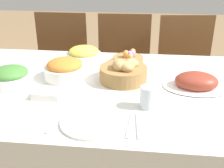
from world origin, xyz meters
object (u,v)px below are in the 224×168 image
object	(u,v)px
egg_basket	(128,59)
carrot_bowl	(65,69)
pineapple_bowl	(84,54)
butter_dish	(47,95)
dinner_plate	(92,122)
chair_far_center	(123,69)
ham_platter	(196,82)
fork	(55,120)
bread_basket	(124,72)
green_salad_bowl	(10,76)
chair_far_right	(186,72)
spoon	(138,125)
chair_far_left	(59,66)
drinking_cup	(148,97)
knife	(130,125)

from	to	relation	value
egg_basket	carrot_bowl	xyz separation A→B (m)	(-0.32, -0.27, 0.02)
pineapple_bowl	carrot_bowl	bearing A→B (deg)	-99.55
egg_basket	butter_dish	bearing A→B (deg)	-123.99
dinner_plate	carrot_bowl	bearing A→B (deg)	117.11
chair_far_center	ham_platter	distance (m)	0.95
ham_platter	fork	size ratio (longest dim) A/B	1.75
chair_far_center	pineapple_bowl	xyz separation A→B (m)	(-0.21, -0.49, 0.28)
ham_platter	fork	xyz separation A→B (m)	(-0.59, -0.37, -0.03)
bread_basket	butter_dish	bearing A→B (deg)	-145.60
green_salad_bowl	pineapple_bowl	bearing A→B (deg)	52.10
chair_far_center	dinner_plate	xyz separation A→B (m)	(-0.04, -1.18, 0.24)
chair_far_right	carrot_bowl	size ratio (longest dim) A/B	4.24
fork	spoon	distance (m)	0.32
ham_platter	butter_dish	xyz separation A→B (m)	(-0.68, -0.18, -0.01)
chair_far_left	carrot_bowl	world-z (taller)	chair_far_left
spoon	drinking_cup	distance (m)	0.16
egg_basket	knife	size ratio (longest dim) A/B	1.01
carrot_bowl	pineapple_bowl	size ratio (longest dim) A/B	1.02
fork	drinking_cup	xyz separation A→B (m)	(0.36, 0.15, 0.05)
dinner_plate	spoon	distance (m)	0.18
pineapple_bowl	butter_dish	xyz separation A→B (m)	(-0.07, -0.50, -0.03)
egg_basket	fork	distance (m)	0.73
chair_far_center	egg_basket	xyz separation A→B (m)	(0.06, -0.49, 0.26)
ham_platter	dinner_plate	size ratio (longest dim) A/B	1.31
chair_far_right	pineapple_bowl	bearing A→B (deg)	-150.92
chair_far_right	green_salad_bowl	bearing A→B (deg)	-144.83
chair_far_center	chair_far_right	xyz separation A→B (m)	(0.49, -0.00, 0.00)
carrot_bowl	pineapple_bowl	distance (m)	0.27
pineapple_bowl	egg_basket	bearing A→B (deg)	-0.10
chair_far_right	ham_platter	distance (m)	0.86
carrot_bowl	knife	xyz separation A→B (m)	(0.36, -0.42, -0.05)
chair_far_right	carrot_bowl	bearing A→B (deg)	-140.45
chair_far_center	knife	distance (m)	1.21
green_salad_bowl	knife	world-z (taller)	green_salad_bowl
ham_platter	spoon	size ratio (longest dim) A/B	1.75
fork	ham_platter	bearing A→B (deg)	35.78
spoon	drinking_cup	xyz separation A→B (m)	(0.04, 0.15, 0.05)
fork	dinner_plate	bearing A→B (deg)	4.03
pineapple_bowl	green_salad_bowl	bearing A→B (deg)	-127.90
ham_platter	fork	distance (m)	0.70
chair_far_center	drinking_cup	distance (m)	1.09
egg_basket	knife	world-z (taller)	egg_basket
chair_far_right	butter_dish	world-z (taller)	chair_far_right
chair_far_left	ham_platter	world-z (taller)	chair_far_left
chair_far_center	knife	bearing A→B (deg)	-86.79
ham_platter	drinking_cup	size ratio (longest dim) A/B	3.31
dinner_plate	drinking_cup	size ratio (longest dim) A/B	2.54
chair_far_center	knife	size ratio (longest dim) A/B	5.04
ham_platter	spoon	world-z (taller)	ham_platter
dinner_plate	knife	bearing A→B (deg)	0.00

